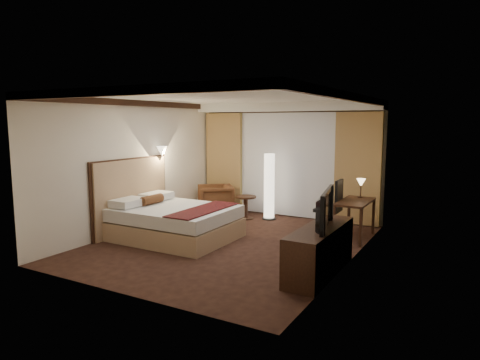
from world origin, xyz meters
The scene contains 21 objects.
floor centered at (0.00, 0.00, 0.00)m, with size 4.50×5.50×0.01m, color black.
ceiling centered at (0.00, 0.00, 2.70)m, with size 4.50×5.50×0.01m, color white.
back_wall centered at (0.00, 2.75, 1.35)m, with size 4.50×0.02×2.70m, color silver.
left_wall centered at (-2.25, 0.00, 1.35)m, with size 0.02×5.50×2.70m, color silver.
right_wall centered at (2.25, 0.00, 1.35)m, with size 0.02×5.50×2.70m, color silver.
crown_molding centered at (0.00, 0.00, 2.64)m, with size 4.50×5.50×0.12m, color black, non-canonical shape.
soffit centered at (0.00, 2.50, 2.60)m, with size 4.50×0.50×0.20m, color white.
curtain_sheer centered at (0.00, 2.67, 1.25)m, with size 2.48×0.04×2.45m, color silver.
curtain_left_drape centered at (-1.70, 2.61, 1.25)m, with size 1.00×0.14×2.45m, color #B17E51.
curtain_right_drape centered at (1.70, 2.61, 1.25)m, with size 1.00×0.14×2.45m, color #B17E51.
wall_sconce centered at (-2.09, 0.63, 1.62)m, with size 0.24×0.24×0.24m, color white, non-canonical shape.
bed centered at (-1.09, -0.23, 0.32)m, with size 2.20×1.72×0.64m, color white, non-canonical shape.
headboard centered at (-2.20, -0.23, 0.75)m, with size 0.12×2.02×1.50m, color tan, non-canonical shape.
armchair centered at (-1.52, 1.88, 0.41)m, with size 0.80×0.75×0.83m, color #4B3116.
side_table centered at (-0.71, 1.94, 0.27)m, with size 0.49×0.49×0.54m, color black, non-canonical shape.
floor_lamp centered at (-0.22, 2.18, 0.77)m, with size 0.33×0.33×1.55m, color white, non-canonical shape.
desk centered at (1.95, 1.47, 0.38)m, with size 0.55×1.14×0.75m, color black, non-canonical shape.
desk_lamp centered at (1.95, 1.89, 0.92)m, with size 0.18×0.18×0.34m, color #FFD899, non-canonical shape.
office_chair centered at (1.43, 1.42, 0.57)m, with size 0.55×0.55×1.15m, color black, non-canonical shape.
dresser centered at (2.00, -0.72, 0.36)m, with size 0.50×1.83×0.71m, color black, non-canonical shape.
television centered at (1.97, -0.72, 1.05)m, with size 1.17×0.67×0.15m, color black.
Camera 1 is at (3.99, -6.70, 2.26)m, focal length 32.00 mm.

